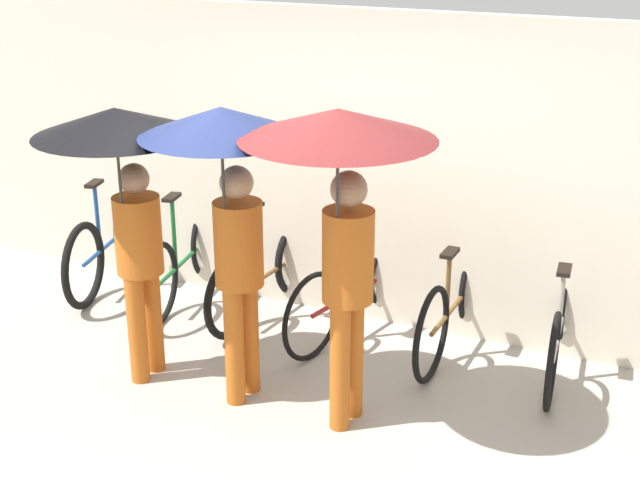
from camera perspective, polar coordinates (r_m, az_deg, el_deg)
name	(u,v)px	position (r m, az deg, el deg)	size (l,w,h in m)	color
ground_plane	(251,442)	(5.75, -4.41, -12.78)	(30.00, 30.00, 0.00)	#9E998E
back_wall	(373,171)	(6.91, 3.41, 4.42)	(12.68, 0.12, 2.46)	beige
parked_bicycle_0	(109,242)	(8.03, -13.35, -0.12)	(0.57, 1.72, 1.04)	black
parked_bicycle_1	(185,257)	(7.60, -8.65, -1.11)	(0.48, 1.70, 1.02)	black
parked_bicycle_2	(267,273)	(7.24, -3.42, -2.11)	(0.44, 1.65, 1.00)	black
parked_bicycle_3	(356,288)	(6.93, 2.32, -3.10)	(0.55, 1.74, 1.11)	black
parked_bicycle_4	(454,303)	(6.73, 8.60, -4.03)	(0.44, 1.73, 1.10)	black
parked_bicycle_5	(560,325)	(6.58, 15.08, -5.30)	(0.44, 1.68, 0.98)	black
pedestrian_leading	(123,166)	(5.91, -12.49, 4.64)	(1.06, 1.06, 1.97)	#B25619
pedestrian_center	(228,175)	(5.52, -5.94, 4.18)	(1.01, 1.01, 2.04)	#B25619
pedestrian_trailing	(341,174)	(5.16, 1.36, 4.25)	(1.15, 1.15, 2.10)	#B25619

